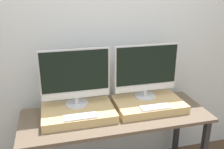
# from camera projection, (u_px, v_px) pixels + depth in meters

# --- Properties ---
(wall_back) EXTENTS (8.00, 0.04, 2.60)m
(wall_back) POSITION_uv_depth(u_px,v_px,m) (106.00, 50.00, 2.47)
(wall_back) COLOR silver
(wall_back) RESTS_ON ground_plane
(workbench) EXTENTS (1.72, 0.63, 0.78)m
(workbench) POSITION_uv_depth(u_px,v_px,m) (116.00, 123.00, 2.32)
(workbench) COLOR brown
(workbench) RESTS_ON ground_plane
(wooden_riser_left) EXTENTS (0.64, 0.43, 0.08)m
(wooden_riser_left) POSITION_uv_depth(u_px,v_px,m) (78.00, 113.00, 2.24)
(wooden_riser_left) COLOR tan
(wooden_riser_left) RESTS_ON workbench
(monitor_left) EXTENTS (0.62, 0.21, 0.53)m
(monitor_left) POSITION_uv_depth(u_px,v_px,m) (75.00, 76.00, 2.22)
(monitor_left) COLOR silver
(monitor_left) RESTS_ON wooden_riser_left
(keyboard_left) EXTENTS (0.28, 0.10, 0.01)m
(keyboard_left) POSITION_uv_depth(u_px,v_px,m) (80.00, 117.00, 2.08)
(keyboard_left) COLOR silver
(keyboard_left) RESTS_ON wooden_riser_left
(wooden_riser_right) EXTENTS (0.64, 0.43, 0.08)m
(wooden_riser_right) POSITION_uv_depth(u_px,v_px,m) (149.00, 104.00, 2.40)
(wooden_riser_right) COLOR tan
(wooden_riser_right) RESTS_ON workbench
(monitor_right) EXTENTS (0.62, 0.21, 0.53)m
(monitor_right) POSITION_uv_depth(u_px,v_px,m) (146.00, 70.00, 2.38)
(monitor_right) COLOR silver
(monitor_right) RESTS_ON wooden_riser_right
(keyboard_right) EXTENTS (0.28, 0.10, 0.01)m
(keyboard_right) POSITION_uv_depth(u_px,v_px,m) (155.00, 107.00, 2.24)
(keyboard_right) COLOR silver
(keyboard_right) RESTS_ON wooden_riser_right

